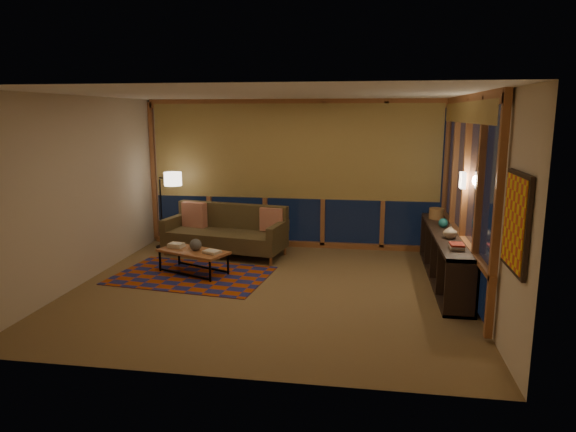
# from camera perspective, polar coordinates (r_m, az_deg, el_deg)

# --- Properties ---
(floor) EXTENTS (5.50, 5.00, 0.01)m
(floor) POSITION_cam_1_polar(r_m,az_deg,el_deg) (7.34, -2.13, -8.14)
(floor) COLOR olive
(floor) RESTS_ON ground
(ceiling) EXTENTS (5.50, 5.00, 0.01)m
(ceiling) POSITION_cam_1_polar(r_m,az_deg,el_deg) (6.93, -2.30, 13.42)
(ceiling) COLOR white
(ceiling) RESTS_ON walls
(walls) EXTENTS (5.51, 5.01, 2.70)m
(walls) POSITION_cam_1_polar(r_m,az_deg,el_deg) (7.01, -2.21, 2.33)
(walls) COLOR beige
(walls) RESTS_ON floor
(window_wall_back) EXTENTS (5.30, 0.16, 2.60)m
(window_wall_back) POSITION_cam_1_polar(r_m,az_deg,el_deg) (9.38, 0.65, 4.62)
(window_wall_back) COLOR #A96536
(window_wall_back) RESTS_ON walls
(window_wall_right) EXTENTS (0.16, 3.70, 2.60)m
(window_wall_right) POSITION_cam_1_polar(r_m,az_deg,el_deg) (7.59, 19.00, 2.41)
(window_wall_right) COLOR #A96536
(window_wall_right) RESTS_ON walls
(wall_art) EXTENTS (0.06, 0.74, 0.94)m
(wall_art) POSITION_cam_1_polar(r_m,az_deg,el_deg) (5.23, 23.95, -0.64)
(wall_art) COLOR red
(wall_art) RESTS_ON walls
(wall_sconce) EXTENTS (0.12, 0.18, 0.22)m
(wall_sconce) POSITION_cam_1_polar(r_m,az_deg,el_deg) (7.41, 18.84, 3.78)
(wall_sconce) COLOR #F2DFC7
(wall_sconce) RESTS_ON walls
(sofa) EXTENTS (2.20, 1.19, 0.85)m
(sofa) POSITION_cam_1_polar(r_m,az_deg,el_deg) (9.02, -7.05, -1.69)
(sofa) COLOR brown
(sofa) RESTS_ON floor
(pillow_left) EXTENTS (0.48, 0.27, 0.46)m
(pillow_left) POSITION_cam_1_polar(r_m,az_deg,el_deg) (9.42, -10.36, 0.18)
(pillow_left) COLOR #B72E0A
(pillow_left) RESTS_ON sofa
(pillow_right) EXTENTS (0.41, 0.17, 0.40)m
(pillow_right) POSITION_cam_1_polar(r_m,az_deg,el_deg) (8.89, -1.82, -0.48)
(pillow_right) COLOR #B72E0A
(pillow_right) RESTS_ON sofa
(area_rug) EXTENTS (2.45, 1.79, 0.01)m
(area_rug) POSITION_cam_1_polar(r_m,az_deg,el_deg) (8.06, -10.63, -6.50)
(area_rug) COLOR #9A370A
(area_rug) RESTS_ON floor
(coffee_table) EXTENTS (1.22, 0.89, 0.37)m
(coffee_table) POSITION_cam_1_polar(r_m,az_deg,el_deg) (8.12, -10.44, -5.04)
(coffee_table) COLOR #A96536
(coffee_table) RESTS_ON floor
(book_stack_a) EXTENTS (0.27, 0.23, 0.07)m
(book_stack_a) POSITION_cam_1_polar(r_m,az_deg,el_deg) (8.30, -12.30, -3.18)
(book_stack_a) COLOR #F0E5C9
(book_stack_a) RESTS_ON coffee_table
(book_stack_b) EXTENTS (0.28, 0.26, 0.05)m
(book_stack_b) POSITION_cam_1_polar(r_m,az_deg,el_deg) (7.86, -8.44, -3.95)
(book_stack_b) COLOR #F0E5C9
(book_stack_b) RESTS_ON coffee_table
(ceramic_pot) EXTENTS (0.20, 0.20, 0.19)m
(ceramic_pot) POSITION_cam_1_polar(r_m,az_deg,el_deg) (8.05, -10.23, -3.13)
(ceramic_pot) COLOR #2A2A2A
(ceramic_pot) RESTS_ON coffee_table
(floor_lamp) EXTENTS (0.56, 0.47, 1.43)m
(floor_lamp) POSITION_cam_1_polar(r_m,az_deg,el_deg) (9.71, -13.93, 0.72)
(floor_lamp) COLOR black
(floor_lamp) RESTS_ON floor
(bookshelf) EXTENTS (0.40, 2.96, 0.74)m
(bookshelf) POSITION_cam_1_polar(r_m,az_deg,el_deg) (7.94, 16.98, -4.34)
(bookshelf) COLOR black
(bookshelf) RESTS_ON floor
(basket) EXTENTS (0.28, 0.28, 0.18)m
(basket) POSITION_cam_1_polar(r_m,az_deg,el_deg) (8.78, 16.16, 0.27)
(basket) COLOR brown
(basket) RESTS_ON bookshelf
(teal_bowl) EXTENTS (0.15, 0.15, 0.14)m
(teal_bowl) POSITION_cam_1_polar(r_m,az_deg,el_deg) (8.13, 16.86, -0.75)
(teal_bowl) COLOR #196061
(teal_bowl) RESTS_ON bookshelf
(vase) EXTENTS (0.20, 0.20, 0.19)m
(vase) POSITION_cam_1_polar(r_m,az_deg,el_deg) (7.46, 17.57, -1.64)
(vase) COLOR tan
(vase) RESTS_ON bookshelf
(shelf_book_stack) EXTENTS (0.22, 0.26, 0.06)m
(shelf_book_stack) POSITION_cam_1_polar(r_m,az_deg,el_deg) (6.92, 18.24, -3.24)
(shelf_book_stack) COLOR #F0E5C9
(shelf_book_stack) RESTS_ON bookshelf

